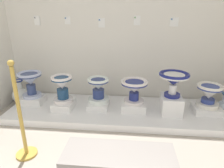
{
  "coord_description": "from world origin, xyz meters",
  "views": [
    {
      "loc": [
        2.07,
        -0.12,
        1.51
      ],
      "look_at": [
        1.8,
        2.63,
        0.5
      ],
      "focal_mm": 31.81,
      "sensor_mm": 36.0,
      "label": 1
    }
  ],
  "objects_px": {
    "info_placard_fourth": "(137,20)",
    "plinth_block_broad_patterned": "(171,104)",
    "antique_toilet_pale_glazed": "(134,87)",
    "info_placard_fifth": "(174,22)",
    "decorative_vase_corner": "(21,94)",
    "plinth_block_pale_glazed": "(133,106)",
    "antique_toilet_tall_cobalt": "(209,93)",
    "stanchion_post_near_left": "(22,127)",
    "antique_toilet_broad_patterned": "(174,79)",
    "plinth_block_tall_cobalt": "(206,109)",
    "decorative_vase_companion": "(224,107)",
    "plinth_block_leftmost": "(64,105)",
    "info_placard_second": "(67,20)",
    "plinth_block_rightmost": "(99,104)",
    "info_placard_third": "(102,23)",
    "antique_toilet_rightmost": "(98,88)",
    "antique_toilet_slender_white": "(30,80)",
    "info_placard_first": "(37,20)",
    "antique_toilet_leftmost": "(62,86)",
    "plinth_block_slender_white": "(33,100)"
  },
  "relations": [
    {
      "from": "info_placard_fourth",
      "to": "plinth_block_broad_patterned",
      "type": "bearing_deg",
      "value": -46.01
    },
    {
      "from": "antique_toilet_pale_glazed",
      "to": "info_placard_fifth",
      "type": "xyz_separation_m",
      "value": [
        0.58,
        0.52,
        0.9
      ]
    },
    {
      "from": "plinth_block_broad_patterned",
      "to": "decorative_vase_corner",
      "type": "distance_m",
      "value": 2.49
    },
    {
      "from": "decorative_vase_corner",
      "to": "plinth_block_pale_glazed",
      "type": "bearing_deg",
      "value": -6.66
    },
    {
      "from": "antique_toilet_tall_cobalt",
      "to": "stanchion_post_near_left",
      "type": "relative_size",
      "value": 0.34
    },
    {
      "from": "antique_toilet_broad_patterned",
      "to": "plinth_block_tall_cobalt",
      "type": "distance_m",
      "value": 0.72
    },
    {
      "from": "antique_toilet_broad_patterned",
      "to": "antique_toilet_tall_cobalt",
      "type": "relative_size",
      "value": 1.15
    },
    {
      "from": "antique_toilet_tall_cobalt",
      "to": "decorative_vase_companion",
      "type": "bearing_deg",
      "value": 13.94
    },
    {
      "from": "plinth_block_pale_glazed",
      "to": "antique_toilet_broad_patterned",
      "type": "relative_size",
      "value": 0.86
    },
    {
      "from": "antique_toilet_pale_glazed",
      "to": "antique_toilet_broad_patterned",
      "type": "height_order",
      "value": "antique_toilet_broad_patterned"
    },
    {
      "from": "plinth_block_leftmost",
      "to": "info_placard_second",
      "type": "relative_size",
      "value": 3.09
    },
    {
      "from": "plinth_block_rightmost",
      "to": "plinth_block_pale_glazed",
      "type": "relative_size",
      "value": 1.09
    },
    {
      "from": "plinth_block_pale_glazed",
      "to": "info_placard_third",
      "type": "bearing_deg",
      "value": 136.51
    },
    {
      "from": "info_placard_second",
      "to": "stanchion_post_near_left",
      "type": "height_order",
      "value": "info_placard_second"
    },
    {
      "from": "antique_toilet_rightmost",
      "to": "antique_toilet_slender_white",
      "type": "bearing_deg",
      "value": 178.69
    },
    {
      "from": "info_placard_first",
      "to": "info_placard_third",
      "type": "relative_size",
      "value": 1.03
    },
    {
      "from": "info_placard_first",
      "to": "info_placard_third",
      "type": "bearing_deg",
      "value": 0.0
    },
    {
      "from": "antique_toilet_slender_white",
      "to": "plinth_block_rightmost",
      "type": "relative_size",
      "value": 1.03
    },
    {
      "from": "plinth_block_tall_cobalt",
      "to": "plinth_block_leftmost",
      "type": "bearing_deg",
      "value": -177.53
    },
    {
      "from": "antique_toilet_slender_white",
      "to": "antique_toilet_pale_glazed",
      "type": "relative_size",
      "value": 1.02
    },
    {
      "from": "antique_toilet_pale_glazed",
      "to": "plinth_block_broad_patterned",
      "type": "height_order",
      "value": "antique_toilet_pale_glazed"
    },
    {
      "from": "antique_toilet_leftmost",
      "to": "antique_toilet_broad_patterned",
      "type": "height_order",
      "value": "antique_toilet_broad_patterned"
    },
    {
      "from": "plinth_block_slender_white",
      "to": "plinth_block_tall_cobalt",
      "type": "distance_m",
      "value": 2.72
    },
    {
      "from": "info_placard_first",
      "to": "antique_toilet_slender_white",
      "type": "bearing_deg",
      "value": -93.92
    },
    {
      "from": "plinth_block_slender_white",
      "to": "info_placard_first",
      "type": "distance_m",
      "value": 1.3
    },
    {
      "from": "plinth_block_pale_glazed",
      "to": "decorative_vase_corner",
      "type": "height_order",
      "value": "decorative_vase_corner"
    },
    {
      "from": "info_placard_fourth",
      "to": "plinth_block_tall_cobalt",
      "type": "bearing_deg",
      "value": -24.14
    },
    {
      "from": "plinth_block_rightmost",
      "to": "plinth_block_pale_glazed",
      "type": "bearing_deg",
      "value": -6.28
    },
    {
      "from": "info_placard_third",
      "to": "info_placard_fifth",
      "type": "height_order",
      "value": "info_placard_fifth"
    },
    {
      "from": "info_placard_second",
      "to": "info_placard_third",
      "type": "relative_size",
      "value": 0.83
    },
    {
      "from": "plinth_block_pale_glazed",
      "to": "antique_toilet_pale_glazed",
      "type": "height_order",
      "value": "antique_toilet_pale_glazed"
    },
    {
      "from": "info_placard_first",
      "to": "info_placard_fifth",
      "type": "bearing_deg",
      "value": 0.0
    },
    {
      "from": "plinth_block_slender_white",
      "to": "info_placard_first",
      "type": "relative_size",
      "value": 2.39
    },
    {
      "from": "plinth_block_tall_cobalt",
      "to": "info_placard_fifth",
      "type": "xyz_separation_m",
      "value": [
        -0.5,
        0.48,
        1.22
      ]
    },
    {
      "from": "plinth_block_rightmost",
      "to": "antique_toilet_broad_patterned",
      "type": "distance_m",
      "value": 1.19
    },
    {
      "from": "plinth_block_leftmost",
      "to": "decorative_vase_corner",
      "type": "bearing_deg",
      "value": 161.98
    },
    {
      "from": "plinth_block_leftmost",
      "to": "antique_toilet_tall_cobalt",
      "type": "bearing_deg",
      "value": 2.47
    },
    {
      "from": "antique_toilet_pale_glazed",
      "to": "info_placard_second",
      "type": "bearing_deg",
      "value": 154.77
    },
    {
      "from": "plinth_block_broad_patterned",
      "to": "info_placard_fourth",
      "type": "relative_size",
      "value": 2.46
    },
    {
      "from": "plinth_block_broad_patterned",
      "to": "info_placard_fifth",
      "type": "height_order",
      "value": "info_placard_fifth"
    },
    {
      "from": "antique_toilet_slender_white",
      "to": "antique_toilet_broad_patterned",
      "type": "relative_size",
      "value": 0.97
    },
    {
      "from": "plinth_block_slender_white",
      "to": "plinth_block_leftmost",
      "type": "height_order",
      "value": "plinth_block_leftmost"
    },
    {
      "from": "info_placard_second",
      "to": "decorative_vase_corner",
      "type": "relative_size",
      "value": 0.28
    },
    {
      "from": "antique_toilet_leftmost",
      "to": "plinth_block_rightmost",
      "type": "xyz_separation_m",
      "value": [
        0.53,
        0.11,
        -0.33
      ]
    },
    {
      "from": "plinth_block_leftmost",
      "to": "info_placard_first",
      "type": "distance_m",
      "value": 1.45
    },
    {
      "from": "antique_toilet_broad_patterned",
      "to": "antique_toilet_rightmost",
      "type": "bearing_deg",
      "value": 175.08
    },
    {
      "from": "antique_toilet_rightmost",
      "to": "plinth_block_pale_glazed",
      "type": "xyz_separation_m",
      "value": [
        0.55,
        -0.06,
        -0.25
      ]
    },
    {
      "from": "plinth_block_leftmost",
      "to": "plinth_block_broad_patterned",
      "type": "bearing_deg",
      "value": 0.7
    },
    {
      "from": "antique_toilet_broad_patterned",
      "to": "info_placard_second",
      "type": "height_order",
      "value": "info_placard_second"
    },
    {
      "from": "plinth_block_broad_patterned",
      "to": "decorative_vase_corner",
      "type": "xyz_separation_m",
      "value": [
        -2.47,
        0.26,
        -0.06
      ]
    }
  ]
}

